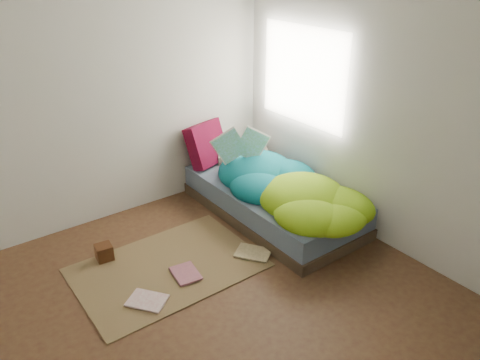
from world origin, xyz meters
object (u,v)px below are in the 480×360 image
Objects in this scene: bed at (272,200)px; pillow_magenta at (206,144)px; floor_book_a at (141,310)px; open_book at (241,137)px; wooden_box at (104,252)px; floor_book_b at (174,277)px.

pillow_magenta reaches higher than bed.
bed is 1.91m from floor_book_a.
open_book reaches higher than floor_book_a.
bed is at bearing -19.69° from floor_book_a.
wooden_box is at bearing -176.40° from pillow_magenta.
open_book reaches higher than pillow_magenta.
open_book is 1.77m from wooden_box.
floor_book_b is at bearing -126.93° from open_book.
floor_book_a is at bearing -155.68° from pillow_magenta.
floor_book_a is (-0.04, -0.84, -0.06)m from wooden_box.
wooden_box is 0.51× the size of floor_book_b.
open_book is 1.75× the size of floor_book_b.
bed is 1.46m from floor_book_b.
floor_book_a is 0.46m from floor_book_b.
floor_book_b is (-1.24, -0.69, -0.81)m from open_book.
floor_book_b reaches higher than floor_book_a.
floor_book_b is at bearing -60.06° from wooden_box.
wooden_box is (-1.54, -0.62, -0.50)m from pillow_magenta.
open_book is at bearing 116.51° from bed.
open_book reaches higher than wooden_box.
pillow_magenta reaches higher than floor_book_a.
pillow_magenta reaches higher than wooden_box.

